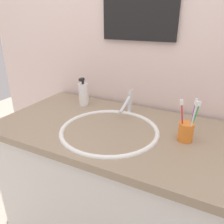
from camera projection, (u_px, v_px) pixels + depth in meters
name	position (u px, v px, depth m)	size (l,w,h in m)	color
tiled_wall_back	(139.00, 51.00, 1.36)	(2.40, 0.04, 2.40)	beige
vanity_counter	(111.00, 189.00, 1.35)	(1.20, 0.67, 0.86)	silver
sink_basin	(109.00, 138.00, 1.15)	(0.50, 0.50, 0.12)	white
faucet	(128.00, 103.00, 1.30)	(0.02, 0.17, 0.14)	silver
toothbrush_cup	(186.00, 132.00, 1.03)	(0.07, 0.07, 0.09)	orange
toothbrush_purple	(193.00, 117.00, 1.01)	(0.02, 0.03, 0.19)	purple
toothbrush_green	(195.00, 118.00, 1.01)	(0.04, 0.04, 0.18)	green
toothbrush_white	(193.00, 120.00, 0.97)	(0.03, 0.03, 0.21)	white
toothbrush_red	(182.00, 118.00, 1.00)	(0.04, 0.03, 0.20)	red
soap_dispenser	(83.00, 94.00, 1.44)	(0.06, 0.06, 0.18)	white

